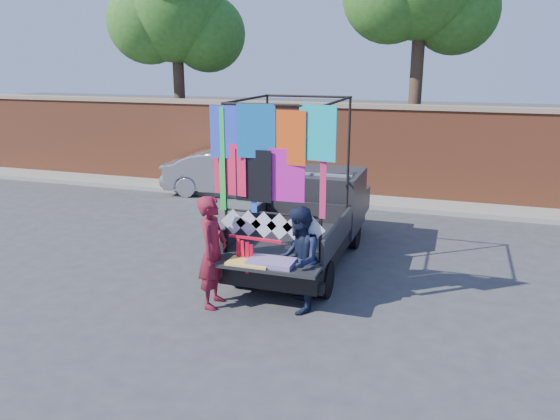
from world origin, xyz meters
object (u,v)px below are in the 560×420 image
(woman, at_px, (213,252))
(man, at_px, (299,260))
(pickup_truck, at_px, (312,215))
(sedan, at_px, (230,173))

(woman, distance_m, man, 1.34)
(man, bearing_deg, woman, -96.45)
(woman, bearing_deg, man, -84.15)
(woman, height_order, man, woman)
(pickup_truck, distance_m, sedan, 5.38)
(woman, bearing_deg, pickup_truck, -21.65)
(sedan, distance_m, woman, 7.39)
(pickup_truck, relative_size, man, 3.04)
(sedan, distance_m, man, 7.75)
(pickup_truck, relative_size, sedan, 1.32)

